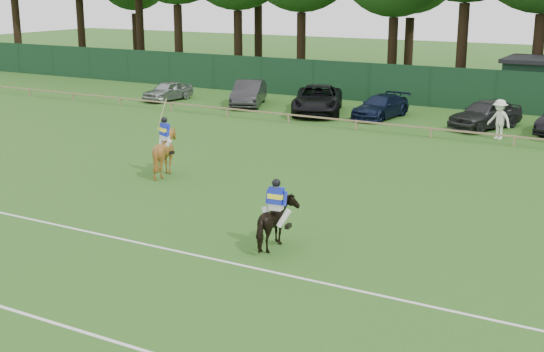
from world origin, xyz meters
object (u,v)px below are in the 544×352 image
Objects in this scene: sedan_grey at (249,93)px; hatch_grey at (485,114)px; sedan_navy at (381,107)px; suv_black at (318,100)px; sedan_silver at (168,91)px; spectator_left at (499,119)px; horse_chestnut at (165,153)px; horse_dark at (276,224)px.

sedan_grey is 1.05× the size of hatch_grey.
sedan_navy is 0.98× the size of hatch_grey.
suv_black reaches higher than hatch_grey.
suv_black is (10.67, 0.37, 0.18)m from sedan_silver.
spectator_left reaches higher than suv_black.
horse_chestnut is at bearing -108.46° from suv_black.
sedan_grey is 0.81× the size of suv_black.
sedan_navy is at bearing -72.42° from horse_chestnut.
suv_black is 3.78m from sedan_navy.
suv_black is 3.00× the size of spectator_left.
sedan_grey reaches higher than sedan_silver.
horse_dark is 0.38× the size of hatch_grey.
suv_black is 1.29× the size of hatch_grey.
horse_chestnut reaches higher than suv_black.
horse_dark is at bearing -68.93° from sedan_navy.
horse_chestnut is at bearing -91.81° from sedan_grey.
spectator_left is at bearing -31.74° from sedan_grey.
spectator_left is at bearing -101.81° from horse_dark.
horse_chestnut is 15.79m from suv_black.
horse_dark reaches higher than sedan_navy.
sedan_silver is at bearing -169.47° from sedan_navy.
sedan_silver is at bearing -154.89° from hatch_grey.
suv_black is at bearing -167.88° from spectator_left.
sedan_grey reaches higher than sedan_navy.
suv_black reaches higher than sedan_grey.
suv_black reaches higher than sedan_silver.
hatch_grey is (8.58, 16.01, -0.13)m from horse_chestnut.
sedan_grey is (-13.94, 21.27, 0.04)m from horse_dark.
sedan_grey is 16.12m from spectator_left.
suv_black is (-8.95, 20.83, 0.08)m from horse_dark.
horse_chestnut is 0.38× the size of sedan_grey.
horse_dark is 0.89× the size of spectator_left.
sedan_grey is 8.74m from sedan_navy.
spectator_left is (10.91, -2.19, 0.16)m from suv_black.
suv_black is at bearing -72.56° from horse_dark.
sedan_navy is 2.27× the size of spectator_left.
sedan_grey is (-6.07, 16.20, -0.12)m from horse_chestnut.
spectator_left reaches higher than horse_chestnut.
sedan_grey is at bearing -62.57° from horse_dark.
sedan_silver is 14.44m from sedan_navy.
horse_chestnut is 18.16m from hatch_grey.
hatch_grey is (5.90, -0.18, 0.13)m from sedan_navy.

